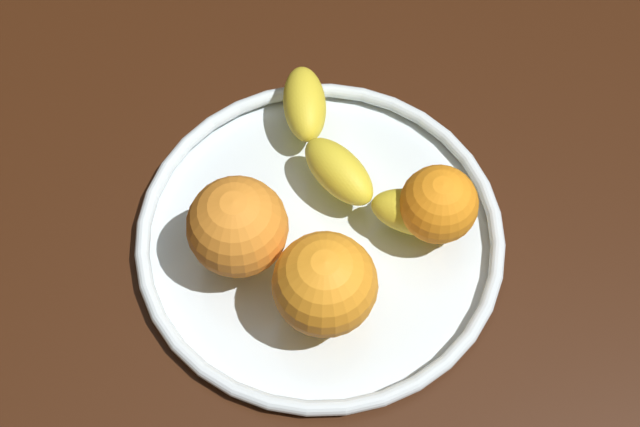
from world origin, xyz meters
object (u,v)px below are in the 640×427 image
fruit_bowl (320,236)px  orange_back_left (237,227)px  banana (357,164)px  orange_center (325,284)px  orange_back_right (439,204)px

fruit_bowl → orange_back_left: orange_back_left is taller
banana → orange_back_left: orange_back_left is taller
orange_center → banana: bearing=126.2°
orange_back_left → orange_center: bearing=13.1°
orange_center → orange_back_left: 8.09cm
fruit_bowl → banana: banana is taller
fruit_bowl → orange_center: (5.02, -3.91, 4.79)cm
banana → orange_back_left: size_ratio=2.82×
banana → orange_center: (6.99, -9.56, 2.12)cm
orange_back_left → orange_back_right: bearing=57.6°
orange_back_right → fruit_bowl: bearing=-126.5°
orange_back_right → banana: bearing=-166.7°
banana → orange_back_right: 7.75cm
banana → orange_back_right: size_ratio=3.55×
banana → orange_back_left: (-0.89, -11.38, 2.09)cm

